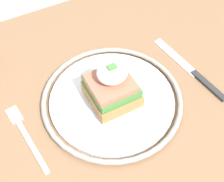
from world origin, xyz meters
TOP-DOWN VIEW (x-y plane):
  - dining_table at (0.00, 0.00)m, footprint 0.89×0.71m
  - plate at (0.04, 0.02)m, footprint 0.27×0.27m
  - sandwich at (0.04, 0.02)m, footprint 0.09×0.09m
  - fork at (-0.13, 0.03)m, footprint 0.03×0.16m
  - knife at (0.22, 0.01)m, footprint 0.04×0.21m

SIDE VIEW (x-z plane):
  - dining_table at x=0.00m, z-range 0.23..0.95m
  - fork at x=-0.13m, z-range 0.72..0.73m
  - knife at x=0.22m, z-range 0.72..0.73m
  - plate at x=0.04m, z-range 0.72..0.74m
  - sandwich at x=0.04m, z-range 0.73..0.82m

